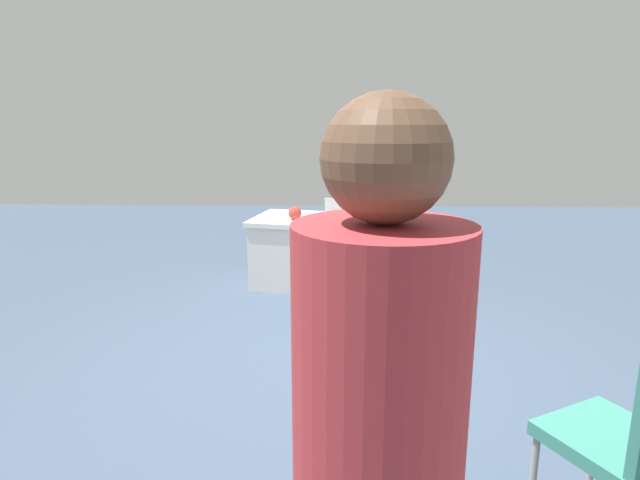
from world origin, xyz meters
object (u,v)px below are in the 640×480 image
object	(u,v)px
chair_tucked_left	(632,435)
scissors_red	(365,222)
chair_near_front	(350,211)
chair_tucked_right	(392,250)
yarn_ball	(295,213)
laptop_silver	(338,215)
table_foreground	(330,252)

from	to	relation	value
chair_tucked_left	scissors_red	size ratio (longest dim) A/B	5.39
chair_near_front	scissors_red	xyz separation A→B (m)	(-0.11, 1.68, 0.18)
chair_tucked_left	chair_tucked_right	world-z (taller)	chair_tucked_right
chair_tucked_right	yarn_ball	xyz separation A→B (m)	(0.94, -0.64, 0.23)
scissors_red	laptop_silver	bearing A→B (deg)	-71.17
table_foreground	scissors_red	size ratio (longest dim) A/B	9.75
laptop_silver	scissors_red	size ratio (longest dim) A/B	2.00
table_foreground	chair_tucked_right	bearing A→B (deg)	129.43
table_foreground	chair_near_front	world-z (taller)	chair_near_front
laptop_silver	yarn_ball	xyz separation A→B (m)	(0.45, 0.07, 0.03)
chair_tucked_right	yarn_ball	world-z (taller)	chair_tucked_right
table_foreground	chair_near_front	distance (m)	1.50
table_foreground	chair_tucked_left	distance (m)	3.74
chair_near_front	chair_tucked_right	bearing A→B (deg)	-66.67
chair_tucked_right	yarn_ball	size ratio (longest dim) A/B	7.08
table_foreground	chair_tucked_right	world-z (taller)	chair_tucked_right
table_foreground	scissors_red	xyz separation A→B (m)	(-0.35, 0.21, 0.36)
table_foreground	laptop_silver	size ratio (longest dim) A/B	4.86
chair_tucked_right	yarn_ball	bearing A→B (deg)	-71.51
chair_tucked_right	laptop_silver	distance (m)	0.88
table_foreground	laptop_silver	bearing A→B (deg)	177.74
chair_tucked_left	yarn_ball	world-z (taller)	chair_tucked_left
chair_near_front	chair_tucked_left	world-z (taller)	chair_tucked_left
chair_near_front	yarn_ball	xyz separation A→B (m)	(0.61, 1.54, 0.24)
chair_near_front	yarn_ball	size ratio (longest dim) A/B	6.97
chair_tucked_left	laptop_silver	size ratio (longest dim) A/B	2.69
chair_near_front	chair_tucked_left	size ratio (longest dim) A/B	0.99
yarn_ball	scissors_red	world-z (taller)	yarn_ball
table_foreground	chair_tucked_right	distance (m)	0.93
laptop_silver	chair_tucked_left	bearing A→B (deg)	116.78
chair_tucked_left	scissors_red	xyz separation A→B (m)	(0.83, -3.33, 0.16)
chair_tucked_left	yarn_ball	bearing A→B (deg)	85.83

